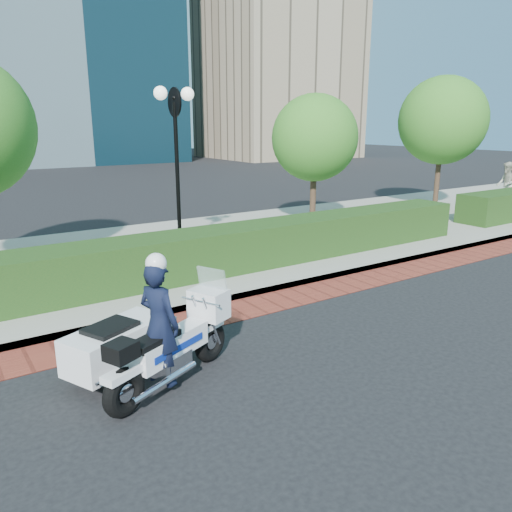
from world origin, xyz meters
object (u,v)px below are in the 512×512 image
tree_c (315,138)px  lamppost (176,147)px  police_motorcycle (147,338)px  tree_d (443,121)px  pedestrian (506,184)px

tree_c → lamppost: bearing=-166.7°
police_motorcycle → tree_d: bearing=-0.7°
lamppost → pedestrian: lamppost is taller
lamppost → tree_d: (12.00, 1.30, 0.65)m
tree_c → pedestrian: tree_c is taller
tree_d → pedestrian: tree_d is taller
tree_d → police_motorcycle: (-15.04, -6.66, -2.95)m
lamppost → tree_c: size_ratio=0.98×
tree_c → police_motorcycle: size_ratio=1.74×
lamppost → pedestrian: (15.08, 0.17, -1.90)m
police_motorcycle → pedestrian: 18.94m
tree_d → police_motorcycle: size_ratio=2.09×
pedestrian → lamppost: bearing=-42.3°
lamppost → pedestrian: bearing=0.7°
police_motorcycle → pedestrian: size_ratio=1.36×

